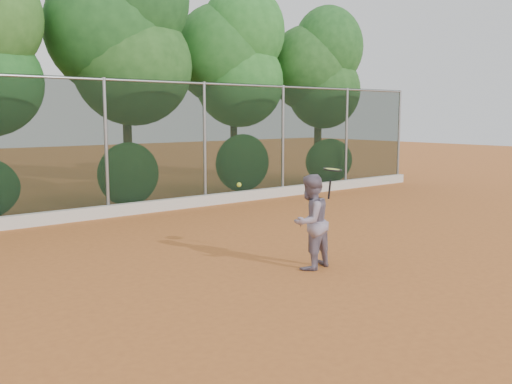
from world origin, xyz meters
TOP-DOWN VIEW (x-y plane):
  - ground at (0.00, 0.00)m, footprint 80.00×80.00m
  - concrete_curb at (0.00, 6.82)m, footprint 24.00×0.20m
  - tennis_player at (0.45, 0.12)m, footprint 0.87×0.73m
  - chainlink_fence at (-0.00, 7.00)m, footprint 24.09×0.09m
  - foliage_backdrop at (-0.55, 8.98)m, footprint 23.70×3.63m
  - tennis_racket at (0.91, 0.07)m, footprint 0.41×0.41m
  - tennis_ball_in_flight at (-1.21, -0.10)m, footprint 0.07×0.07m

SIDE VIEW (x-z plane):
  - ground at x=0.00m, z-range 0.00..0.00m
  - concrete_curb at x=0.00m, z-range 0.00..0.30m
  - tennis_player at x=0.45m, z-range 0.00..1.60m
  - tennis_ball_in_flight at x=-1.21m, z-range 1.54..1.61m
  - tennis_racket at x=0.91m, z-range 1.35..1.89m
  - chainlink_fence at x=0.00m, z-range 0.11..3.61m
  - foliage_backdrop at x=-0.55m, z-range 0.63..8.18m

